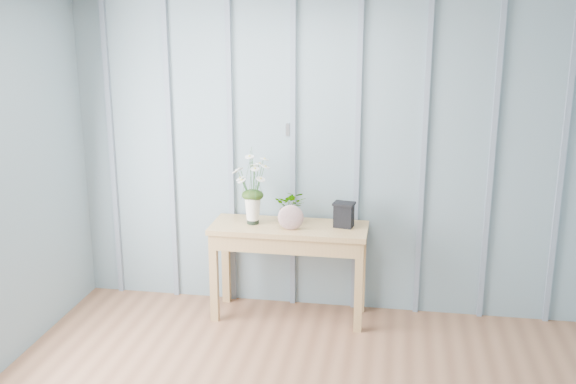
% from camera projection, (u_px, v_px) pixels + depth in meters
% --- Properties ---
extents(room_shell, '(4.00, 4.50, 2.50)m').
position_uv_depth(room_shell, '(300.00, 77.00, 3.76)').
color(room_shell, '#7D95A0').
rests_on(room_shell, ground).
extents(sideboard, '(1.20, 0.45, 0.75)m').
position_uv_depth(sideboard, '(289.00, 240.00, 5.19)').
color(sideboard, tan).
rests_on(sideboard, ground).
extents(daisy_vase, '(0.42, 0.32, 0.59)m').
position_uv_depth(daisy_vase, '(252.00, 177.00, 5.11)').
color(daisy_vase, black).
rests_on(daisy_vase, sideboard).
extents(spider_plant, '(0.24, 0.21, 0.27)m').
position_uv_depth(spider_plant, '(292.00, 206.00, 5.18)').
color(spider_plant, '#1E3910').
rests_on(spider_plant, sideboard).
extents(felt_disc_vessel, '(0.20, 0.08, 0.19)m').
position_uv_depth(felt_disc_vessel, '(291.00, 218.00, 5.03)').
color(felt_disc_vessel, brown).
rests_on(felt_disc_vessel, sideboard).
extents(carved_box, '(0.18, 0.15, 0.19)m').
position_uv_depth(carved_box, '(344.00, 214.00, 5.10)').
color(carved_box, black).
rests_on(carved_box, sideboard).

